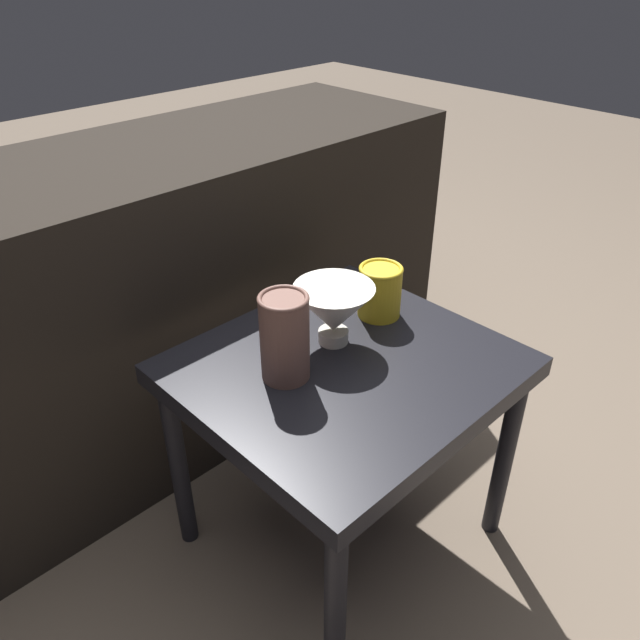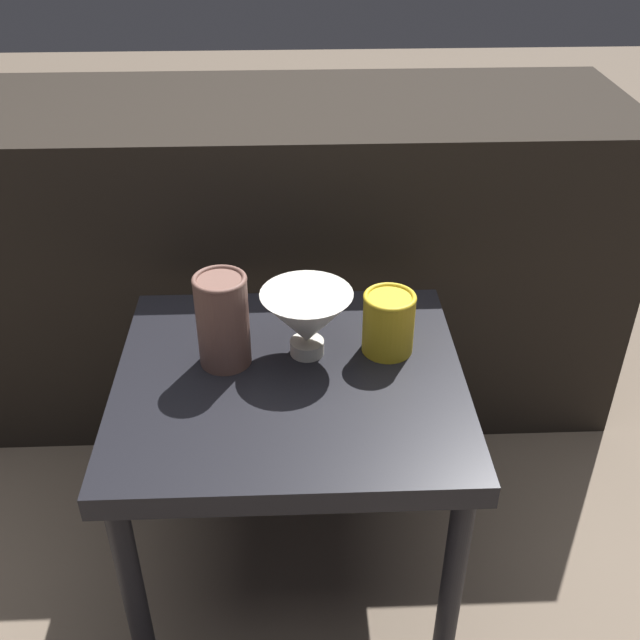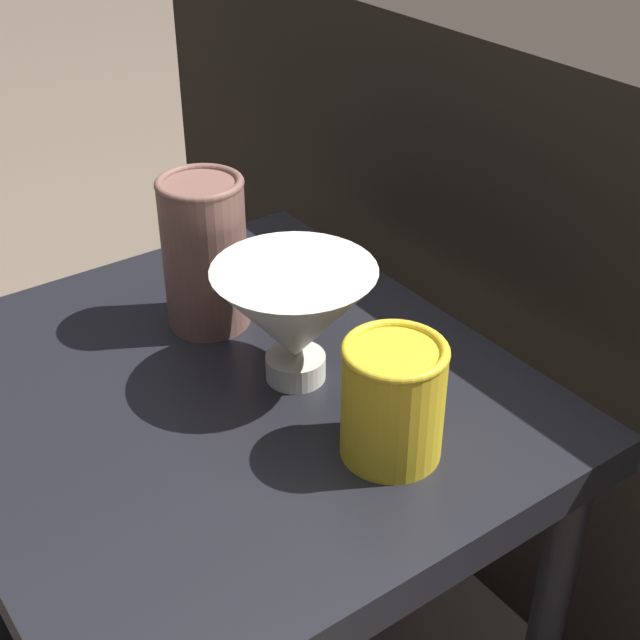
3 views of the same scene
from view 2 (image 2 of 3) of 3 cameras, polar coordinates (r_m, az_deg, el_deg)
name	(u,v)px [view 2 (image 2 of 3)]	position (r m, az deg, el deg)	size (l,w,h in m)	color
ground_plane	(295,563)	(1.54, -1.92, -18.02)	(8.00, 8.00, 0.00)	#6B5B4C
table	(290,403)	(1.25, -2.27, -6.32)	(0.56, 0.51, 0.46)	black
couch_backdrop	(289,254)	(1.78, -2.38, 5.06)	(1.48, 0.50, 0.72)	black
bowl	(307,319)	(1.22, -1.02, 0.09)	(0.15, 0.15, 0.12)	silver
vase_textured_left	(223,319)	(1.21, -7.42, 0.05)	(0.09, 0.09, 0.16)	brown
vase_colorful_right	(388,322)	(1.24, 5.24, -0.14)	(0.09, 0.09, 0.11)	gold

